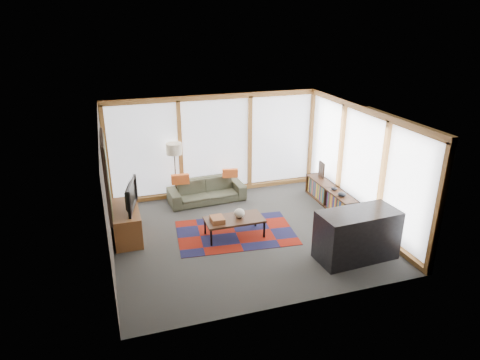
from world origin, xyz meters
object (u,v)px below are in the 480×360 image
object	(u,v)px
tv_console	(127,223)
bar_counter	(357,235)
floor_lamp	(175,173)
coffee_table	(234,227)
television	(127,196)
bookshelf	(331,197)
sofa	(207,191)

from	to	relation	value
tv_console	bar_counter	size ratio (longest dim) A/B	0.85
floor_lamp	bar_counter	bearing A→B (deg)	-52.04
coffee_table	television	size ratio (longest dim) A/B	1.22
bookshelf	television	world-z (taller)	television
coffee_table	bookshelf	world-z (taller)	bookshelf
sofa	coffee_table	size ratio (longest dim) A/B	1.55
floor_lamp	bar_counter	xyz separation A→B (m)	(2.85, -3.66, -0.28)
bookshelf	television	bearing A→B (deg)	-179.12
tv_console	television	distance (m)	0.62
bar_counter	coffee_table	bearing A→B (deg)	139.00
coffee_table	television	world-z (taller)	television
sofa	floor_lamp	xyz separation A→B (m)	(-0.73, 0.17, 0.49)
tv_console	bar_counter	bearing A→B (deg)	-27.79
bookshelf	tv_console	xyz separation A→B (m)	(-4.86, -0.07, 0.07)
television	sofa	bearing A→B (deg)	-43.88
floor_lamp	tv_console	xyz separation A→B (m)	(-1.31, -1.47, -0.44)
sofa	tv_console	world-z (taller)	tv_console
bookshelf	tv_console	bearing A→B (deg)	-179.23
floor_lamp	bookshelf	xyz separation A→B (m)	(3.55, -1.40, -0.52)
coffee_table	television	bearing A→B (deg)	162.71
sofa	bookshelf	world-z (taller)	sofa
television	bar_counter	xyz separation A→B (m)	(4.09, -2.18, -0.46)
tv_console	sofa	bearing A→B (deg)	32.50
coffee_table	tv_console	size ratio (longest dim) A/B	0.94
coffee_table	television	xyz separation A→B (m)	(-2.10, 0.65, 0.74)
sofa	bar_counter	world-z (taller)	bar_counter
television	tv_console	bearing A→B (deg)	96.18
coffee_table	bar_counter	world-z (taller)	bar_counter
bookshelf	coffee_table	bearing A→B (deg)	-164.87
sofa	floor_lamp	world-z (taller)	floor_lamp
floor_lamp	television	distance (m)	1.93
television	coffee_table	bearing A→B (deg)	-94.75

